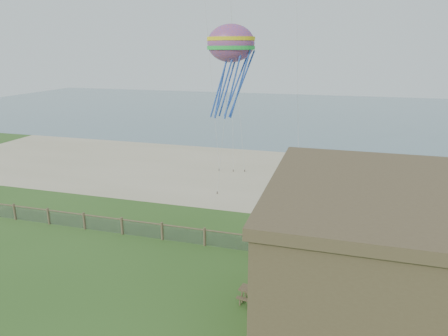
% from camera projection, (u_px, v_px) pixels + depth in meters
% --- Properties ---
extents(ground, '(160.00, 160.00, 0.00)m').
position_uv_depth(ground, '(167.00, 298.00, 20.47)').
color(ground, '#2F531C').
rests_on(ground, ground).
extents(sand_beach, '(72.00, 20.00, 0.02)m').
position_uv_depth(sand_beach, '(255.00, 175.00, 40.73)').
color(sand_beach, tan).
rests_on(sand_beach, ground).
extents(ocean, '(160.00, 68.00, 0.02)m').
position_uv_depth(ocean, '(299.00, 112.00, 81.25)').
color(ocean, slate).
rests_on(ocean, ground).
extents(chainlink_fence, '(36.20, 0.20, 1.25)m').
position_uv_depth(chainlink_fence, '(205.00, 238.00, 25.84)').
color(chainlink_fence, '#4A3829').
rests_on(chainlink_fence, ground).
extents(motel_deck, '(15.00, 2.00, 0.50)m').
position_uv_depth(motel_deck, '(427.00, 281.00, 21.55)').
color(motel_deck, brown).
rests_on(motel_deck, ground).
extents(picnic_table, '(1.77, 1.45, 0.67)m').
position_uv_depth(picnic_table, '(255.00, 297.00, 19.99)').
color(picnic_table, brown).
rests_on(picnic_table, ground).
extents(octopus_kite, '(4.18, 3.62, 7.21)m').
position_uv_depth(octopus_kite, '(231.00, 70.00, 28.89)').
color(octopus_kite, '#FE5528').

